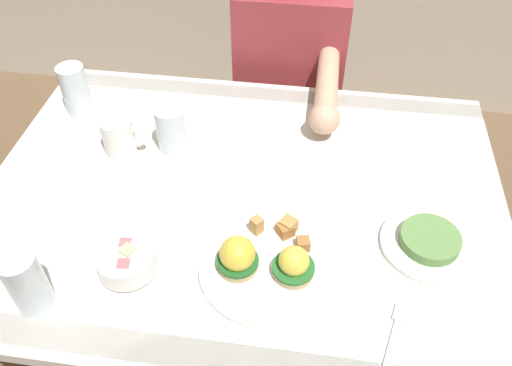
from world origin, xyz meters
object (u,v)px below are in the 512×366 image
at_px(fruit_bowl, 127,261).
at_px(fork, 394,335).
at_px(coffee_mug, 119,135).
at_px(diner_person, 290,82).
at_px(dining_table, 243,224).
at_px(water_glass_extra, 172,132).
at_px(water_glass_near, 28,286).
at_px(eggs_benedict_plate, 265,263).
at_px(water_glass_far, 76,91).
at_px(side_plate, 429,242).

bearing_deg(fruit_bowl, fork, -7.93).
xyz_separation_m(coffee_mug, diner_person, (0.38, 0.49, -0.14)).
bearing_deg(fruit_bowl, dining_table, 51.63).
relative_size(dining_table, water_glass_extra, 10.00).
bearing_deg(water_glass_extra, dining_table, -34.58).
distance_m(dining_table, coffee_mug, 0.37).
relative_size(fruit_bowl, water_glass_near, 0.86).
height_order(eggs_benedict_plate, fruit_bowl, eggs_benedict_plate).
bearing_deg(water_glass_extra, fork, -40.47).
xyz_separation_m(coffee_mug, water_glass_near, (-0.02, -0.45, 0.01)).
height_order(eggs_benedict_plate, water_glass_near, water_glass_near).
distance_m(dining_table, water_glass_far, 0.57).
xyz_separation_m(eggs_benedict_plate, water_glass_extra, (-0.28, 0.34, 0.03)).
distance_m(fork, water_glass_extra, 0.70).
height_order(fruit_bowl, diner_person, diner_person).
relative_size(dining_table, fork, 7.78).
relative_size(dining_table, water_glass_near, 8.62).
relative_size(dining_table, side_plate, 6.00).
relative_size(dining_table, water_glass_far, 8.77).
bearing_deg(eggs_benedict_plate, dining_table, 111.16).
height_order(fork, water_glass_extra, water_glass_extra).
bearing_deg(diner_person, water_glass_far, -147.34).
bearing_deg(diner_person, side_plate, -63.14).
bearing_deg(diner_person, eggs_benedict_plate, -88.42).
height_order(dining_table, water_glass_near, water_glass_near).
relative_size(fruit_bowl, coffee_mug, 1.08).
bearing_deg(coffee_mug, fork, -32.96).
height_order(dining_table, coffee_mug, coffee_mug).
bearing_deg(dining_table, water_glass_extra, 145.42).
relative_size(eggs_benedict_plate, water_glass_extra, 2.25).
relative_size(water_glass_near, water_glass_far, 1.02).
height_order(fork, water_glass_near, water_glass_near).
relative_size(dining_table, diner_person, 1.05).
distance_m(dining_table, diner_person, 0.60).
bearing_deg(water_glass_near, water_glass_far, 104.03).
relative_size(dining_table, eggs_benedict_plate, 4.44).
distance_m(dining_table, eggs_benedict_plate, 0.26).
bearing_deg(fork, water_glass_near, -177.62).
relative_size(fork, water_glass_extra, 1.29).
relative_size(water_glass_near, water_glass_extra, 1.16).
distance_m(fruit_bowl, coffee_mug, 0.37).
xyz_separation_m(dining_table, coffee_mug, (-0.32, 0.11, 0.16)).
bearing_deg(fruit_bowl, water_glass_extra, 90.76).
bearing_deg(water_glass_extra, coffee_mug, -167.74).
relative_size(water_glass_far, water_glass_extra, 1.14).
relative_size(eggs_benedict_plate, water_glass_far, 1.97).
xyz_separation_m(dining_table, side_plate, (0.41, -0.10, 0.12)).
distance_m(dining_table, water_glass_extra, 0.29).
xyz_separation_m(fruit_bowl, water_glass_extra, (-0.00, 0.38, 0.02)).
height_order(dining_table, water_glass_far, water_glass_far).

